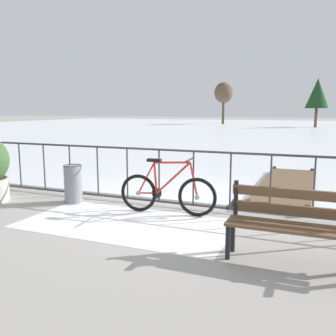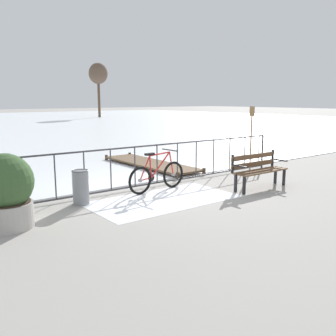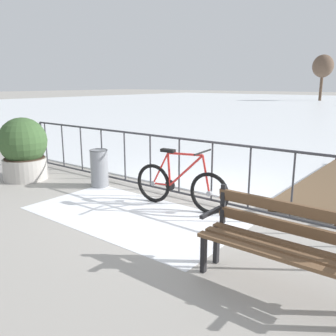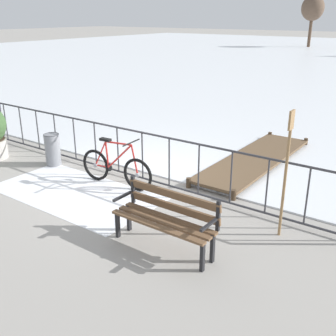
{
  "view_description": "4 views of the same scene",
  "coord_description": "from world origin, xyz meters",
  "views": [
    {
      "loc": [
        2.34,
        -6.06,
        1.77
      ],
      "look_at": [
        -0.05,
        -0.25,
        0.76
      ],
      "focal_mm": 39.09,
      "sensor_mm": 36.0,
      "label": 1
    },
    {
      "loc": [
        -5.19,
        -7.61,
        2.18
      ],
      "look_at": [
        0.03,
        -0.84,
        0.62
      ],
      "focal_mm": 40.27,
      "sensor_mm": 36.0,
      "label": 2
    },
    {
      "loc": [
        3.27,
        -4.93,
        1.98
      ],
      "look_at": [
        -0.22,
        -0.46,
        0.63
      ],
      "focal_mm": 38.39,
      "sensor_mm": 36.0,
      "label": 3
    },
    {
      "loc": [
        5.27,
        -5.96,
        3.24
      ],
      "look_at": [
        1.41,
        -0.62,
        0.73
      ],
      "focal_mm": 43.44,
      "sensor_mm": 36.0,
      "label": 4
    }
  ],
  "objects": [
    {
      "name": "tree_centre",
      "position": [
        16.23,
        33.61,
        5.07
      ],
      "size": [
        2.23,
        2.23,
        6.39
      ],
      "color": "brown",
      "rests_on": "ground"
    },
    {
      "name": "trash_bin",
      "position": [
        -1.95,
        -0.42,
        0.37
      ],
      "size": [
        0.35,
        0.35,
        0.73
      ],
      "color": "gray",
      "rests_on": "ground"
    },
    {
      "name": "wooden_dock",
      "position": [
        1.75,
        2.34,
        0.12
      ],
      "size": [
        1.1,
        4.19,
        0.2
      ],
      "color": "brown",
      "rests_on": "ground"
    },
    {
      "name": "railing_fence",
      "position": [
        0.0,
        0.0,
        0.56
      ],
      "size": [
        9.06,
        0.06,
        1.07
      ],
      "color": "#38383D",
      "rests_on": "ground"
    },
    {
      "name": "park_bench",
      "position": [
        2.18,
        -1.71,
        0.51
      ],
      "size": [
        1.6,
        0.49,
        0.89
      ],
      "color": "brown",
      "rests_on": "ground"
    },
    {
      "name": "ground_plane",
      "position": [
        0.0,
        0.0,
        0.0
      ],
      "size": [
        160.0,
        160.0,
        0.0
      ],
      "primitive_type": "plane",
      "color": "#9E9991"
    },
    {
      "name": "oar_upright",
      "position": [
        3.42,
        -0.42,
        1.14
      ],
      "size": [
        0.04,
        0.16,
        1.98
      ],
      "color": "#937047",
      "rests_on": "ground"
    },
    {
      "name": "planter_with_shrub",
      "position": [
        -3.59,
        -1.01,
        0.65
      ],
      "size": [
        0.97,
        0.97,
        1.3
      ],
      "color": "#ADA8A0",
      "rests_on": "ground"
    },
    {
      "name": "bicycle_near_railing",
      "position": [
        0.01,
        -0.45,
        0.37
      ],
      "size": [
        1.71,
        0.52,
        0.97
      ],
      "color": "black",
      "rests_on": "ground"
    },
    {
      "name": "snow_patch",
      "position": [
        -0.37,
        -1.2,
        0.0
      ],
      "size": [
        3.3,
        1.74,
        0.01
      ],
      "primitive_type": "cube",
      "color": "white",
      "rests_on": "ground"
    }
  ]
}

